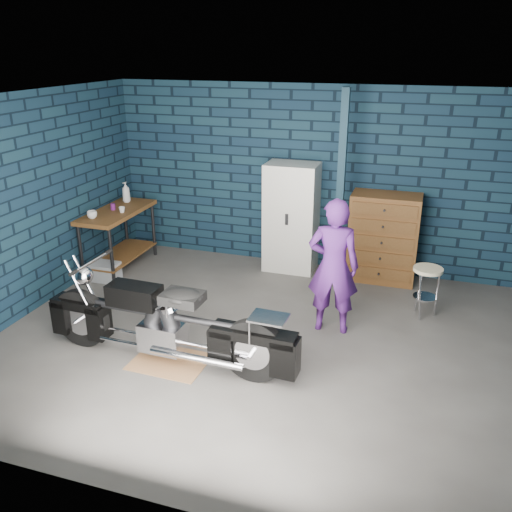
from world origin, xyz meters
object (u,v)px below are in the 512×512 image
(tool_chest, at_px, (383,238))
(locker, at_px, (291,218))
(workbench, at_px, (119,239))
(person, at_px, (333,267))
(storage_bin, at_px, (104,271))
(shop_stool, at_px, (425,292))
(motorcycle, at_px, (167,318))

(tool_chest, bearing_deg, locker, 180.00)
(workbench, distance_m, person, 3.56)
(storage_bin, bearing_deg, locker, 26.89)
(workbench, distance_m, storage_bin, 0.60)
(storage_bin, bearing_deg, shop_stool, 3.29)
(storage_bin, bearing_deg, workbench, 92.29)
(person, bearing_deg, shop_stool, -151.37)
(motorcycle, relative_size, storage_bin, 5.88)
(locker, relative_size, tool_chest, 1.27)
(locker, distance_m, tool_chest, 1.36)
(person, relative_size, tool_chest, 1.28)
(person, height_order, tool_chest, person)
(tool_chest, bearing_deg, storage_bin, -161.88)
(locker, distance_m, shop_stool, 2.28)
(workbench, distance_m, tool_chest, 3.91)
(person, height_order, locker, person)
(motorcycle, relative_size, person, 1.49)
(locker, bearing_deg, motorcycle, -101.15)
(tool_chest, distance_m, shop_stool, 1.22)
(workbench, xyz_separation_m, tool_chest, (3.84, 0.75, 0.18))
(workbench, height_order, storage_bin, workbench)
(workbench, relative_size, person, 0.86)
(storage_bin, height_order, shop_stool, shop_stool)
(workbench, xyz_separation_m, storage_bin, (0.02, -0.50, -0.33))
(shop_stool, bearing_deg, workbench, 176.88)
(motorcycle, xyz_separation_m, shop_stool, (2.57, 1.95, -0.21))
(storage_bin, distance_m, locker, 2.84)
(locker, bearing_deg, workbench, -163.22)
(person, distance_m, shop_stool, 1.36)
(workbench, bearing_deg, shop_stool, -3.12)
(person, distance_m, locker, 1.93)
(motorcycle, xyz_separation_m, person, (1.52, 1.26, 0.28))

